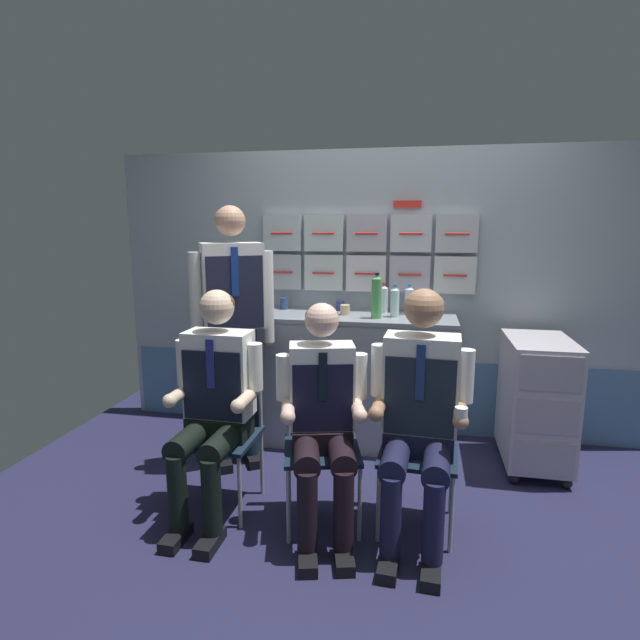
% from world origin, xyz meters
% --- Properties ---
extents(ground, '(4.80, 4.80, 0.04)m').
position_xyz_m(ground, '(0.00, 0.00, -0.02)').
color(ground, '#232343').
extents(galley_bulkhead, '(4.20, 0.14, 2.15)m').
position_xyz_m(galley_bulkhead, '(-0.01, 1.37, 1.06)').
color(galley_bulkhead, '#A1ACB5').
rests_on(galley_bulkhead, ground).
extents(galley_counter, '(1.54, 0.53, 0.96)m').
position_xyz_m(galley_counter, '(-0.24, 1.09, 0.48)').
color(galley_counter, '#9399A4').
rests_on(galley_counter, ground).
extents(service_trolley, '(0.40, 0.65, 0.87)m').
position_xyz_m(service_trolley, '(1.04, 0.91, 0.47)').
color(service_trolley, black).
rests_on(service_trolley, ground).
extents(folding_chair_left, '(0.41, 0.41, 0.83)m').
position_xyz_m(folding_chair_left, '(-0.81, 0.13, 0.51)').
color(folding_chair_left, '#A8AAAF').
rests_on(folding_chair_left, ground).
extents(crew_member_left, '(0.50, 0.62, 1.26)m').
position_xyz_m(crew_member_left, '(-0.82, -0.02, 0.69)').
color(crew_member_left, black).
rests_on(crew_member_left, ground).
extents(folding_chair_center, '(0.48, 0.48, 0.83)m').
position_xyz_m(folding_chair_center, '(-0.25, 0.08, 0.51)').
color(folding_chair_center, '#A8AAAF').
rests_on(folding_chair_center, ground).
extents(crew_member_center, '(0.49, 0.64, 1.21)m').
position_xyz_m(crew_member_center, '(-0.21, -0.07, 0.66)').
color(crew_member_center, black).
rests_on(crew_member_center, ground).
extents(folding_chair_right, '(0.42, 0.42, 0.83)m').
position_xyz_m(folding_chair_right, '(0.29, 0.14, 0.51)').
color(folding_chair_right, '#A8AAAF').
rests_on(folding_chair_right, ground).
extents(crew_member_right, '(0.52, 0.65, 1.29)m').
position_xyz_m(crew_member_right, '(0.28, -0.02, 0.71)').
color(crew_member_right, black).
rests_on(crew_member_right, ground).
extents(crew_member_standing, '(0.48, 0.39, 1.72)m').
position_xyz_m(crew_member_standing, '(-0.92, 0.57, 1.04)').
color(crew_member_standing, black).
rests_on(crew_member_standing, ground).
extents(water_bottle_blue_cap, '(0.07, 0.07, 0.32)m').
position_xyz_m(water_bottle_blue_cap, '(-0.03, 1.00, 1.11)').
color(water_bottle_blue_cap, '#4D9F59').
rests_on(water_bottle_blue_cap, galley_counter).
extents(water_bottle_short, '(0.06, 0.06, 0.22)m').
position_xyz_m(water_bottle_short, '(0.00, 1.25, 1.06)').
color(water_bottle_short, silver).
rests_on(water_bottle_short, galley_counter).
extents(sparkling_bottle_green, '(0.06, 0.06, 0.23)m').
position_xyz_m(sparkling_bottle_green, '(0.09, 1.08, 1.07)').
color(sparkling_bottle_green, silver).
rests_on(sparkling_bottle_green, galley_counter).
extents(water_bottle_tall, '(0.06, 0.06, 0.22)m').
position_xyz_m(water_bottle_tall, '(0.19, 1.21, 1.06)').
color(water_bottle_tall, silver).
rests_on(water_bottle_tall, galley_counter).
extents(paper_cup_blue, '(0.07, 0.07, 0.07)m').
position_xyz_m(paper_cup_blue, '(-0.26, 1.10, 1.00)').
color(paper_cup_blue, '#CFB285').
rests_on(paper_cup_blue, galley_counter).
extents(coffee_cup_white, '(0.06, 0.06, 0.07)m').
position_xyz_m(coffee_cup_white, '(-0.33, 1.26, 1.00)').
color(coffee_cup_white, navy).
rests_on(coffee_cup_white, galley_counter).
extents(espresso_cup_small, '(0.06, 0.06, 0.09)m').
position_xyz_m(espresso_cup_small, '(-0.76, 1.25, 1.01)').
color(espresso_cup_small, navy).
rests_on(espresso_cup_small, galley_counter).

